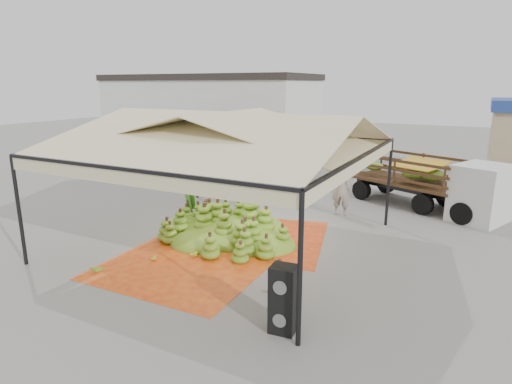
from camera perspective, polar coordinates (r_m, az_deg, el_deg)
The scene contains 17 objects.
ground at distance 13.42m, azimuth -3.77°, elevation -6.68°, with size 90.00×90.00×0.00m, color slate.
canopy_tent at distance 12.63m, azimuth -4.02°, elevation 7.45°, with size 8.10×8.10×4.00m.
building_white at distance 29.81m, azimuth -6.23°, elevation 10.13°, with size 14.30×6.30×5.40m.
tarp_left at distance 11.91m, azimuth -9.51°, elevation -9.62°, with size 4.20×4.00×0.01m, color orange.
tarp_right at distance 13.72m, azimuth 0.46°, elevation -6.16°, with size 3.99×4.19×0.01m, color orange.
banana_heap at distance 13.74m, azimuth -3.69°, elevation -3.73°, with size 5.18×4.26×1.11m, color #5E851B.
hand_yellow_a at distance 12.45m, azimuth -8.65°, elevation -7.99°, with size 0.49×0.40×0.22m, color gold.
hand_yellow_b at distance 12.39m, azimuth -13.91°, elevation -8.43°, with size 0.43×0.35×0.20m, color gold.
hand_red_a at distance 10.30m, azimuth 2.03°, elevation -12.73°, with size 0.49×0.40×0.22m, color #532A13.
hand_red_b at distance 11.87m, azimuth 2.66°, elevation -9.06°, with size 0.41×0.33×0.19m, color #5D2315.
hand_green at distance 12.21m, azimuth -20.53°, elevation -9.32°, with size 0.41×0.34×0.19m, color #3E7919.
hanging_bunches at distance 13.74m, azimuth -2.47°, elevation 5.15°, with size 3.24×0.24×0.20m.
speaker_stack at distance 8.63m, azimuth 3.67°, elevation -14.07°, with size 0.54×0.49×1.39m.
banana_leaves at distance 15.62m, azimuth -8.71°, elevation -3.79°, with size 0.96×1.36×3.70m, color #2D741E, non-canonical shape.
vendor at distance 16.14m, azimuth 11.29°, elevation 0.30°, with size 0.71×0.47×1.95m, color gray.
truck_left at distance 22.53m, azimuth 0.21°, elevation 5.18°, with size 6.10×2.70×2.03m.
truck_right at distance 17.92m, azimuth 22.34°, elevation 1.78°, with size 6.24×4.21×2.04m.
Camera 1 is at (6.62, -10.66, 4.77)m, focal length 30.00 mm.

